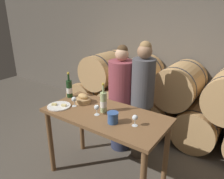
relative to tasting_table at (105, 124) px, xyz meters
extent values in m
plane|color=#564F44|center=(0.00, 0.00, -0.79)|extent=(10.00, 10.00, 0.00)
cube|color=#60594F|center=(0.00, 2.02, 0.81)|extent=(10.00, 0.12, 3.20)
cylinder|color=tan|center=(-1.48, 1.49, -0.46)|extent=(0.66, 0.82, 0.66)
cylinder|color=#2D2D33|center=(-1.48, 1.22, -0.46)|extent=(0.68, 0.02, 0.68)
cylinder|color=#2D2D33|center=(-1.48, 1.75, -0.46)|extent=(0.68, 0.02, 0.68)
cylinder|color=tan|center=(-0.74, 1.49, -0.46)|extent=(0.66, 0.82, 0.66)
cylinder|color=#2D2D33|center=(-0.74, 1.22, -0.46)|extent=(0.68, 0.02, 0.68)
cylinder|color=#2D2D33|center=(-0.74, 1.75, -0.46)|extent=(0.68, 0.02, 0.68)
cylinder|color=tan|center=(0.00, 1.49, -0.46)|extent=(0.66, 0.82, 0.66)
cylinder|color=#2D2D33|center=(0.00, 1.22, -0.46)|extent=(0.68, 0.02, 0.68)
cylinder|color=#2D2D33|center=(0.00, 1.75, -0.46)|extent=(0.68, 0.02, 0.68)
cylinder|color=tan|center=(0.74, 1.49, -0.46)|extent=(0.66, 0.82, 0.66)
cylinder|color=#2D2D33|center=(0.74, 1.22, -0.46)|extent=(0.68, 0.02, 0.68)
cylinder|color=#2D2D33|center=(0.74, 1.75, -0.46)|extent=(0.68, 0.02, 0.68)
cylinder|color=tan|center=(-1.11, 1.49, 0.14)|extent=(0.66, 0.82, 0.66)
cylinder|color=#2D2D33|center=(-1.11, 1.22, 0.14)|extent=(0.68, 0.02, 0.68)
cylinder|color=#2D2D33|center=(-1.11, 1.75, 0.14)|extent=(0.68, 0.02, 0.68)
cylinder|color=tan|center=(-0.37, 1.49, 0.14)|extent=(0.66, 0.82, 0.66)
cylinder|color=#2D2D33|center=(-0.37, 1.22, 0.14)|extent=(0.68, 0.02, 0.68)
cylinder|color=#2D2D33|center=(-0.37, 1.75, 0.14)|extent=(0.68, 0.02, 0.68)
cylinder|color=tan|center=(0.37, 1.49, 0.14)|extent=(0.66, 0.82, 0.66)
cylinder|color=#2D2D33|center=(0.37, 1.22, 0.14)|extent=(0.68, 0.02, 0.68)
cylinder|color=#2D2D33|center=(0.37, 1.75, 0.14)|extent=(0.68, 0.02, 0.68)
cylinder|color=brown|center=(-0.67, -0.29, -0.34)|extent=(0.06, 0.06, 0.89)
cylinder|color=brown|center=(-0.67, 0.29, -0.34)|extent=(0.06, 0.06, 0.89)
cylinder|color=brown|center=(0.67, 0.29, -0.34)|extent=(0.06, 0.06, 0.89)
cube|color=brown|center=(0.00, 0.00, 0.12)|extent=(1.45, 0.71, 0.04)
cylinder|color=#2D334C|center=(-0.21, 0.68, -0.40)|extent=(0.30, 0.30, 0.77)
cylinder|color=#8C3D47|center=(-0.21, 0.68, 0.29)|extent=(0.37, 0.37, 0.61)
sphere|color=tan|center=(-0.21, 0.68, 0.69)|extent=(0.19, 0.19, 0.19)
sphere|color=#47331E|center=(-0.21, 0.69, 0.74)|extent=(0.15, 0.15, 0.15)
cylinder|color=#4C4238|center=(0.13, 0.68, -0.38)|extent=(0.25, 0.25, 0.82)
cylinder|color=#4C4C51|center=(0.13, 0.68, 0.35)|extent=(0.31, 0.31, 0.65)
sphere|color=#997051|center=(0.13, 0.68, 0.77)|extent=(0.19, 0.19, 0.19)
sphere|color=olive|center=(0.13, 0.69, 0.82)|extent=(0.16, 0.16, 0.16)
cylinder|color=#193819|center=(-0.68, 0.12, 0.26)|extent=(0.08, 0.08, 0.24)
cylinder|color=#193819|center=(-0.68, 0.12, 0.42)|extent=(0.03, 0.03, 0.09)
cylinder|color=gold|center=(-0.68, 0.12, 0.48)|extent=(0.03, 0.03, 0.02)
cylinder|color=white|center=(-0.68, 0.12, 0.24)|extent=(0.08, 0.08, 0.08)
cylinder|color=#ADBC7F|center=(-0.04, 0.03, 0.26)|extent=(0.08, 0.08, 0.24)
cylinder|color=#ADBC7F|center=(-0.04, 0.03, 0.43)|extent=(0.03, 0.03, 0.09)
cylinder|color=gold|center=(-0.04, 0.03, 0.48)|extent=(0.03, 0.03, 0.02)
cylinder|color=white|center=(-0.04, 0.03, 0.24)|extent=(0.08, 0.08, 0.08)
cylinder|color=#335693|center=(0.20, -0.13, 0.20)|extent=(0.11, 0.11, 0.12)
cylinder|color=#335693|center=(0.20, -0.13, 0.26)|extent=(0.12, 0.12, 0.01)
cylinder|color=tan|center=(-0.41, 0.08, 0.17)|extent=(0.20, 0.20, 0.06)
ellipsoid|color=tan|center=(-0.41, 0.08, 0.23)|extent=(0.15, 0.09, 0.07)
cylinder|color=white|center=(-0.57, -0.18, 0.15)|extent=(0.28, 0.28, 0.01)
cube|color=beige|center=(-0.51, -0.15, 0.17)|extent=(0.07, 0.06, 0.02)
cube|color=#E0CC7F|center=(-0.63, -0.20, 0.17)|extent=(0.07, 0.06, 0.02)
cylinder|color=white|center=(-0.43, -0.06, 0.14)|extent=(0.06, 0.06, 0.00)
cylinder|color=white|center=(-0.43, -0.06, 0.18)|extent=(0.01, 0.01, 0.06)
sphere|color=white|center=(-0.43, -0.06, 0.24)|extent=(0.06, 0.06, 0.06)
cylinder|color=white|center=(-0.05, -0.08, 0.14)|extent=(0.06, 0.06, 0.00)
cylinder|color=white|center=(-0.05, -0.08, 0.18)|extent=(0.01, 0.01, 0.06)
sphere|color=white|center=(-0.05, -0.08, 0.24)|extent=(0.06, 0.06, 0.06)
cylinder|color=white|center=(0.42, -0.05, 0.14)|extent=(0.06, 0.06, 0.00)
cylinder|color=white|center=(0.42, -0.05, 0.18)|extent=(0.01, 0.01, 0.06)
sphere|color=white|center=(0.42, -0.05, 0.24)|extent=(0.06, 0.06, 0.06)
camera|label=1|loc=(1.35, -1.80, 1.30)|focal=35.00mm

